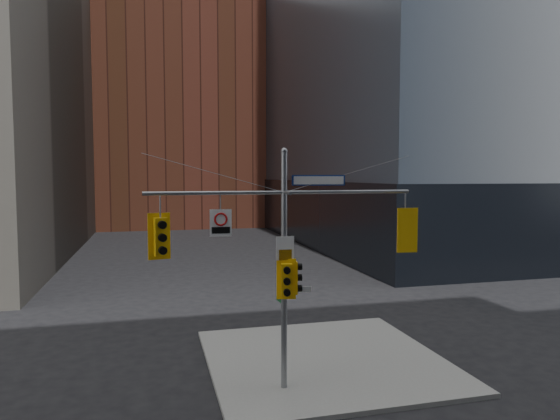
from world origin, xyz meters
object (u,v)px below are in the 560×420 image
traffic_light_west_arm (161,237)px  traffic_light_east_arm (405,230)px  street_sign_blade (319,180)px  signal_assembly (284,246)px  traffic_light_pole_front (287,280)px  regulatory_sign_arm (221,222)px  traffic_light_pole_side (295,278)px

traffic_light_west_arm → traffic_light_east_arm: 7.45m
traffic_light_east_arm → street_sign_blade: bearing=4.9°
signal_assembly → traffic_light_pole_front: 0.99m
signal_assembly → street_sign_blade: 2.20m
traffic_light_pole_front → street_sign_blade: size_ratio=0.75×
traffic_light_west_arm → street_sign_blade: size_ratio=0.82×
traffic_light_west_arm → regulatory_sign_arm: regulatory_sign_arm is taller
signal_assembly → regulatory_sign_arm: signal_assembly is taller
signal_assembly → traffic_light_pole_front: signal_assembly is taller
traffic_light_pole_front → regulatory_sign_arm: 2.55m
traffic_light_pole_front → regulatory_sign_arm: size_ratio=1.55×
signal_assembly → regulatory_sign_arm: bearing=-179.4°
street_sign_blade → traffic_light_pole_front: bearing=-158.9°
regulatory_sign_arm → traffic_light_pole_front: bearing=-4.3°
signal_assembly → street_sign_blade: bearing=0.2°
traffic_light_east_arm → regulatory_sign_arm: (-5.78, -0.02, 0.37)m
traffic_light_pole_front → street_sign_blade: 3.09m
signal_assembly → traffic_light_west_arm: bearing=179.8°
signal_assembly → traffic_light_pole_side: bearing=0.4°
street_sign_blade → regulatory_sign_arm: street_sign_blade is taller
street_sign_blade → regulatory_sign_arm: bearing=-172.8°
traffic_light_east_arm → street_sign_blade: (-2.86, 0.00, 1.55)m
traffic_light_pole_side → regulatory_sign_arm: bearing=97.6°
traffic_light_east_arm → street_sign_blade: size_ratio=0.87×
signal_assembly → traffic_light_east_arm: (3.92, 0.00, 0.38)m
traffic_light_west_arm → street_sign_blade: bearing=-12.8°
traffic_light_east_arm → regulatory_sign_arm: regulatory_sign_arm is taller
traffic_light_east_arm → traffic_light_pole_front: size_ratio=1.16×
traffic_light_west_arm → street_sign_blade: (4.59, -0.01, 1.55)m
signal_assembly → traffic_light_pole_side: signal_assembly is taller
signal_assembly → traffic_light_east_arm: signal_assembly is taller
traffic_light_pole_front → street_sign_blade: bearing=26.1°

